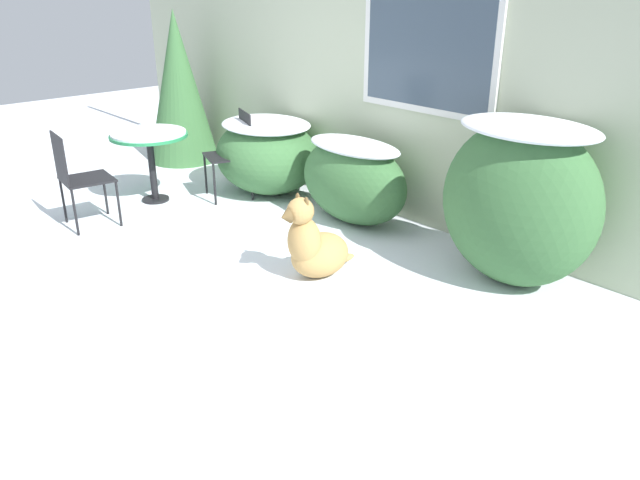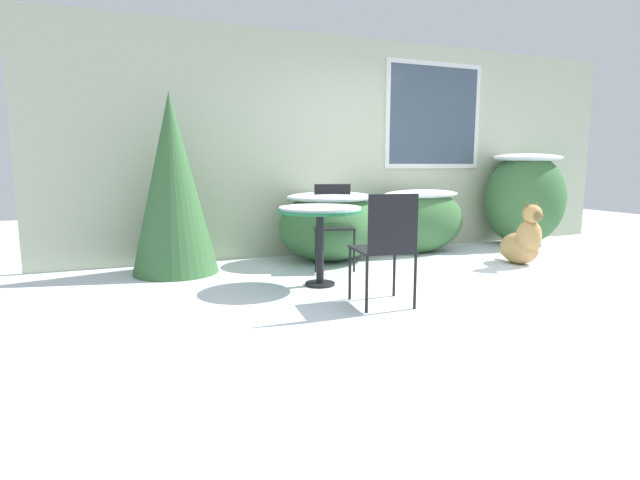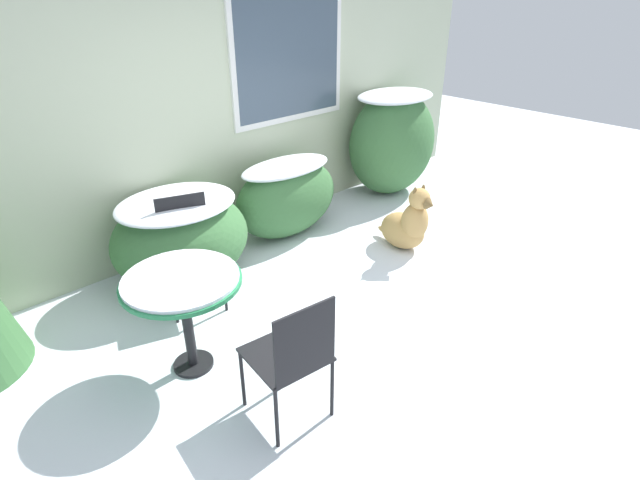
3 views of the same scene
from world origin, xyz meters
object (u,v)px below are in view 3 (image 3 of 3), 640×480
Objects in this scene: patio_chair_near_table at (188,247)px; dog at (407,225)px; patio_table at (182,290)px; patio_chair_far_side at (293,354)px.

patio_chair_near_table is 1.28× the size of dog.
patio_table is 2.56m from dog.
patio_chair_near_table is 1.63m from patio_chair_far_side.
patio_chair_near_table reaches higher than dog.
dog is at bearing 1.06° from patio_table.
patio_table is 0.87× the size of patio_chair_far_side.
patio_table is 0.87× the size of patio_chair_near_table.
patio_chair_far_side is (0.21, -0.87, -0.14)m from patio_table.
patio_chair_near_table is 2.20m from dog.
patio_chair_near_table is at bearing -91.83° from patio_chair_far_side.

